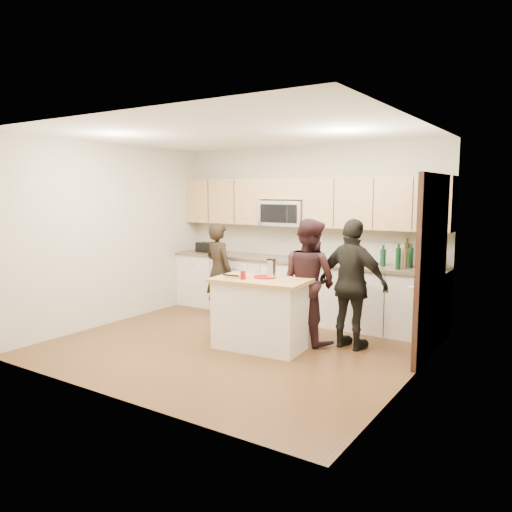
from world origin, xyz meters
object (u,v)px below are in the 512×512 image
Objects in this scene: island at (261,313)px; toaster at (206,247)px; woman_left at (219,270)px; woman_center at (309,281)px; woman_right at (353,284)px.

toaster is at bearing 138.59° from island.
toaster is 0.20× the size of woman_left.
woman_left reaches higher than toaster.
island is 0.84× the size of woman_left.
woman_center is 0.59m from woman_right.
woman_center is (0.39, 0.57, 0.37)m from island.
woman_center is at bearing 14.09° from woman_right.
woman_right reaches higher than island.
woman_center is (2.53, -1.00, -0.20)m from toaster.
island is 4.13× the size of toaster.
woman_right is at bearing -159.15° from woman_center.
toaster is 0.18× the size of woman_right.
woman_left is at bearing 0.67° from woman_right.
island is 0.76× the size of woman_right.
woman_right reaches higher than woman_left.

